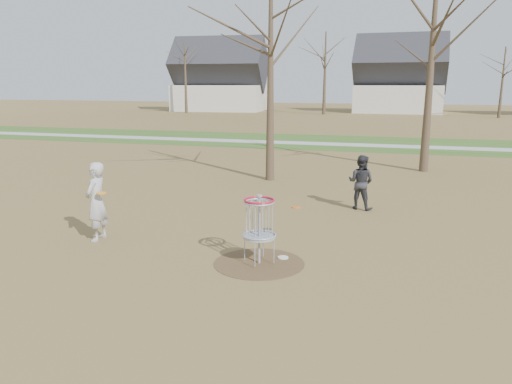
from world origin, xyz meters
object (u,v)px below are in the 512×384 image
at_px(player_throwing, 361,182).
at_px(disc_grounded, 283,257).
at_px(player_standing, 96,202).
at_px(disc_golf_basket, 259,219).

bearing_deg(player_throwing, disc_grounded, 91.38).
bearing_deg(player_standing, disc_grounded, 84.39).
height_order(player_throwing, disc_golf_basket, player_throwing).
relative_size(player_throwing, disc_grounded, 6.97).
relative_size(player_standing, player_throwing, 1.16).
distance_m(player_throwing, disc_golf_basket, 5.25).
distance_m(player_standing, player_throwing, 7.12).
bearing_deg(disc_grounded, player_throwing, 75.91).
xyz_separation_m(player_throwing, disc_grounded, (-1.15, -4.60, -0.75)).
bearing_deg(disc_golf_basket, disc_grounded, 46.91).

